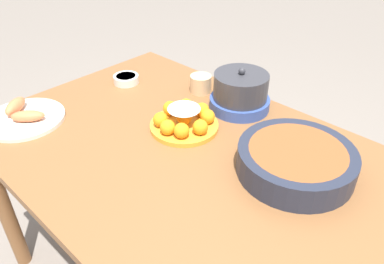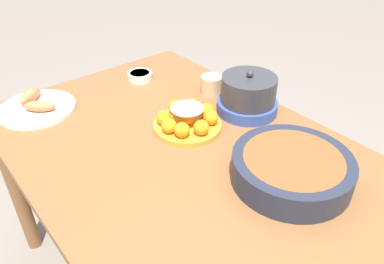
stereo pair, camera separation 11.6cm
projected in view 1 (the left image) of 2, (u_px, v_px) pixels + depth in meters
name	position (u px, v px, depth m)	size (l,w,h in m)	color
dining_table	(200.00, 181.00, 1.16)	(1.47, 0.89, 0.72)	brown
cake_plate	(184.00, 120.00, 1.23)	(0.23, 0.23, 0.08)	gold
serving_bowl	(296.00, 160.00, 1.04)	(0.33, 0.33, 0.08)	#232838
sauce_bowl	(126.00, 79.00, 1.51)	(0.10, 0.10, 0.03)	silver
seafood_platter	(24.00, 116.00, 1.28)	(0.27, 0.27, 0.06)	silver
cup_far	(201.00, 84.00, 1.44)	(0.08, 0.08, 0.07)	#DBB27F
warming_pot	(240.00, 92.00, 1.32)	(0.22, 0.22, 0.16)	#334C99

